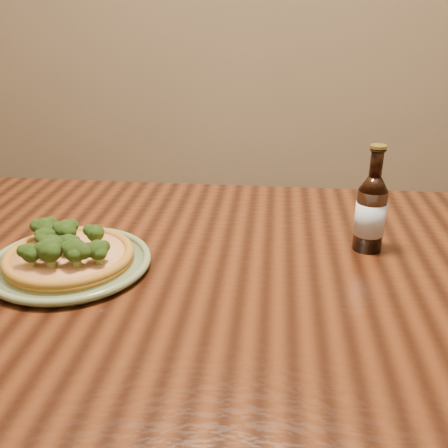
# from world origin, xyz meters

# --- Properties ---
(table) EXTENTS (1.60, 0.90, 0.75)m
(table) POSITION_xyz_m (0.00, 0.10, 0.66)
(table) COLOR #3E1D0D
(table) RESTS_ON ground
(plate) EXTENTS (0.29, 0.29, 0.02)m
(plate) POSITION_xyz_m (-0.29, 0.07, 0.76)
(plate) COLOR #687A54
(plate) RESTS_ON table
(pizza) EXTENTS (0.23, 0.23, 0.07)m
(pizza) POSITION_xyz_m (-0.29, 0.07, 0.78)
(pizza) COLOR #A06D24
(pizza) RESTS_ON plate
(beer_bottle) EXTENTS (0.06, 0.06, 0.21)m
(beer_bottle) POSITION_xyz_m (0.25, 0.20, 0.83)
(beer_bottle) COLOR black
(beer_bottle) RESTS_ON table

